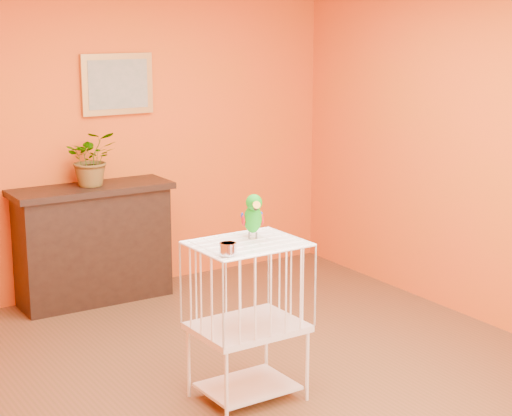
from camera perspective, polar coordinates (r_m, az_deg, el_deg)
ground at (r=5.69m, az=0.37°, el=-11.21°), size 4.50×4.50×0.00m
room_shell at (r=5.24m, az=0.39°, el=4.79°), size 4.50×4.50×4.50m
console_cabinet at (r=7.10m, az=-10.79°, el=-2.37°), size 1.30×0.47×0.96m
potted_plant at (r=6.94m, az=-10.79°, el=2.83°), size 0.51×0.54×0.35m
framed_picture at (r=7.19m, az=-9.22°, el=8.15°), size 0.62×0.04×0.50m
birdcage at (r=5.21m, az=-0.57°, el=-7.42°), size 0.66×0.51×0.99m
feed_cup at (r=4.79m, az=-1.88°, el=-2.73°), size 0.10×0.10×0.07m
parrot at (r=5.12m, az=-0.21°, el=-0.51°), size 0.15×0.25×0.28m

